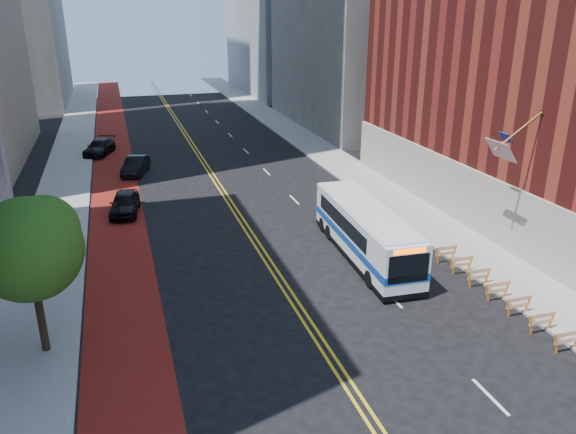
% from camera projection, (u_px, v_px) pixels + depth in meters
% --- Properties ---
extents(ground, '(160.00, 160.00, 0.00)m').
position_uv_depth(ground, '(351.00, 388.00, 21.42)').
color(ground, black).
rests_on(ground, ground).
extents(sidewalk_left, '(4.00, 140.00, 0.15)m').
position_uv_depth(sidewalk_left, '(64.00, 188.00, 44.91)').
color(sidewalk_left, gray).
rests_on(sidewalk_left, ground).
extents(sidewalk_right, '(4.00, 140.00, 0.15)m').
position_uv_depth(sidewalk_right, '(342.00, 165.00, 51.55)').
color(sidewalk_right, gray).
rests_on(sidewalk_right, ground).
extents(bus_lane_paint, '(3.60, 140.00, 0.01)m').
position_uv_depth(bus_lane_paint, '(115.00, 185.00, 46.02)').
color(bus_lane_paint, maroon).
rests_on(bus_lane_paint, ground).
extents(center_line_inner, '(0.14, 140.00, 0.01)m').
position_uv_depth(center_line_inner, '(211.00, 177.00, 48.21)').
color(center_line_inner, gold).
rests_on(center_line_inner, ground).
extents(center_line_outer, '(0.14, 140.00, 0.01)m').
position_uv_depth(center_line_outer, '(215.00, 176.00, 48.31)').
color(center_line_outer, gold).
rests_on(center_line_outer, ground).
extents(lane_dashes, '(0.14, 98.20, 0.01)m').
position_uv_depth(lane_dashes, '(246.00, 151.00, 56.74)').
color(lane_dashes, silver).
rests_on(lane_dashes, ground).
extents(construction_barriers, '(1.42, 10.91, 1.00)m').
position_uv_depth(construction_barriers, '(508.00, 296.00, 26.91)').
color(construction_barriers, orange).
rests_on(construction_barriers, ground).
extents(street_tree, '(4.20, 4.20, 6.70)m').
position_uv_depth(street_tree, '(30.00, 245.00, 21.99)').
color(street_tree, black).
rests_on(street_tree, sidewalk_left).
extents(transit_bus, '(2.99, 11.24, 3.06)m').
position_uv_depth(transit_bus, '(365.00, 231.00, 32.21)').
color(transit_bus, silver).
rests_on(transit_bus, ground).
extents(car_a, '(2.50, 4.79, 1.56)m').
position_uv_depth(car_a, '(125.00, 203.00, 39.32)').
color(car_a, black).
rests_on(car_a, ground).
extents(car_b, '(2.82, 4.78, 1.49)m').
position_uv_depth(car_b, '(136.00, 165.00, 48.79)').
color(car_b, black).
rests_on(car_b, ground).
extents(car_c, '(3.54, 5.38, 1.45)m').
position_uv_depth(car_c, '(99.00, 147.00, 55.22)').
color(car_c, black).
rests_on(car_c, ground).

